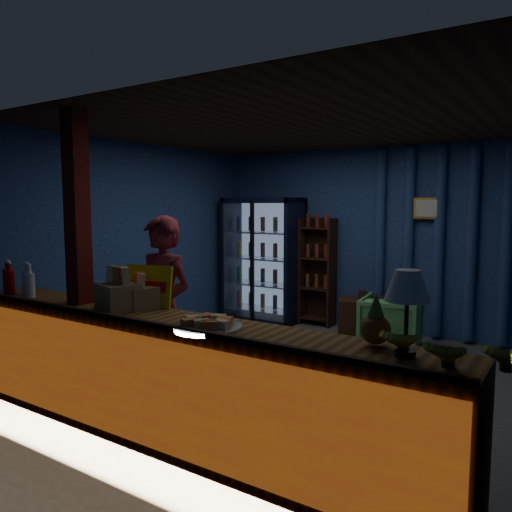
{
  "coord_description": "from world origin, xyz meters",
  "views": [
    {
      "loc": [
        2.56,
        -4.63,
        1.81
      ],
      "look_at": [
        -0.34,
        -0.2,
        1.25
      ],
      "focal_mm": 35.0,
      "sensor_mm": 36.0,
      "label": 1
    }
  ],
  "objects": [
    {
      "name": "pineapple",
      "position": [
        1.55,
        -1.76,
        1.08
      ],
      "size": [
        0.18,
        0.18,
        0.32
      ],
      "color": "#945E1A",
      "rests_on": "counter"
    },
    {
      "name": "snack_box_left",
      "position": [
        -0.57,
        -1.9,
        1.08
      ],
      "size": [
        0.4,
        0.36,
        0.35
      ],
      "color": "#A78651",
      "rests_on": "counter"
    },
    {
      "name": "support_post",
      "position": [
        -1.05,
        -1.9,
        1.3
      ],
      "size": [
        0.16,
        0.16,
        2.6
      ],
      "primitive_type": "cube",
      "color": "maroon",
      "rests_on": "ground"
    },
    {
      "name": "framed_picture",
      "position": [
        0.85,
        2.1,
        1.75
      ],
      "size": [
        0.36,
        0.04,
        0.28
      ],
      "color": "gold",
      "rests_on": "room_walls"
    },
    {
      "name": "beverage_cooler",
      "position": [
        -1.55,
        1.92,
        0.93
      ],
      "size": [
        1.2,
        0.62,
        1.9
      ],
      "color": "black",
      "rests_on": "ground"
    },
    {
      "name": "side_table",
      "position": [
        0.2,
        1.53,
        0.28
      ],
      "size": [
        0.75,
        0.66,
        0.67
      ],
      "color": "#341C10",
      "rests_on": "ground"
    },
    {
      "name": "curtain_folds",
      "position": [
        1.0,
        2.14,
        1.3
      ],
      "size": [
        1.74,
        0.14,
        2.5
      ],
      "color": "navy",
      "rests_on": "room_walls"
    },
    {
      "name": "table_lamp",
      "position": [
        1.77,
        -1.88,
        1.34
      ],
      "size": [
        0.25,
        0.25,
        0.5
      ],
      "color": "black",
      "rests_on": "counter"
    },
    {
      "name": "shopkeeper",
      "position": [
        -0.55,
        -1.42,
        0.85
      ],
      "size": [
        0.63,
        0.43,
        1.71
      ],
      "primitive_type": "imported",
      "rotation": [
        0.0,
        0.0,
        -0.03
      ],
      "color": "maroon",
      "rests_on": "ground"
    },
    {
      "name": "pastry_tray",
      "position": [
        0.44,
        -2.0,
        0.98
      ],
      "size": [
        0.48,
        0.48,
        0.08
      ],
      "color": "silver",
      "rests_on": "counter"
    },
    {
      "name": "green_chair",
      "position": [
        0.62,
        1.43,
        0.33
      ],
      "size": [
        0.79,
        0.81,
        0.66
      ],
      "primitive_type": "imported",
      "rotation": [
        0.0,
        0.0,
        3.27
      ],
      "color": "#55AA57",
      "rests_on": "ground"
    },
    {
      "name": "banana_bunches",
      "position": [
        2.01,
        -1.91,
        1.03
      ],
      "size": [
        0.77,
        0.3,
        0.17
      ],
      "color": "gold",
      "rests_on": "counter"
    },
    {
      "name": "room_walls",
      "position": [
        0.0,
        0.0,
        1.57
      ],
      "size": [
        4.6,
        4.6,
        4.6
      ],
      "color": "navy",
      "rests_on": "ground"
    },
    {
      "name": "yellow_sign",
      "position": [
        -0.46,
        -1.68,
        1.13
      ],
      "size": [
        0.45,
        0.19,
        0.35
      ],
      "color": "yellow",
      "rests_on": "counter"
    },
    {
      "name": "soda_bottles",
      "position": [
        -1.9,
        -1.94,
        1.08
      ],
      "size": [
        0.58,
        0.18,
        0.31
      ],
      "color": "#BA0E0C",
      "rests_on": "counter"
    },
    {
      "name": "ground",
      "position": [
        0.0,
        0.0,
        0.0
      ],
      "size": [
        4.6,
        4.6,
        0.0
      ],
      "primitive_type": "plane",
      "color": "#515154",
      "rests_on": "ground"
    },
    {
      "name": "counter",
      "position": [
        0.0,
        -1.91,
        0.48
      ],
      "size": [
        4.4,
        0.57,
        0.99
      ],
      "color": "brown",
      "rests_on": "ground"
    },
    {
      "name": "snack_box_centre",
      "position": [
        -0.46,
        -1.75,
        1.05
      ],
      "size": [
        0.35,
        0.32,
        0.29
      ],
      "color": "#A78651",
      "rests_on": "counter"
    },
    {
      "name": "bottle_shelf",
      "position": [
        -0.7,
        2.06,
        0.79
      ],
      "size": [
        0.5,
        0.28,
        1.6
      ],
      "color": "#341C10",
      "rests_on": "ground"
    }
  ]
}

